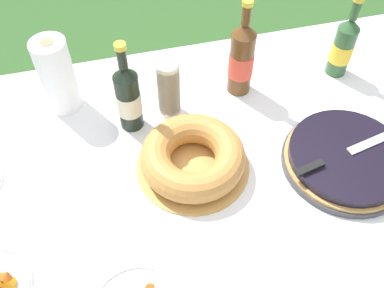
# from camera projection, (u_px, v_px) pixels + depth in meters

# --- Properties ---
(ground_plane) EXTENTS (16.00, 16.00, 0.00)m
(ground_plane) POSITION_uv_depth(u_px,v_px,m) (214.00, 274.00, 1.86)
(ground_plane) COLOR #335B28
(garden_table) EXTENTS (1.79, 1.19, 0.76)m
(garden_table) POSITION_uv_depth(u_px,v_px,m) (223.00, 183.00, 1.32)
(garden_table) COLOR brown
(garden_table) RESTS_ON ground_plane
(tablecloth) EXTENTS (1.80, 1.20, 0.10)m
(tablecloth) POSITION_uv_depth(u_px,v_px,m) (224.00, 174.00, 1.28)
(tablecloth) COLOR white
(tablecloth) RESTS_ON garden_table
(berry_tart) EXTENTS (0.37, 0.37, 0.06)m
(berry_tart) POSITION_uv_depth(u_px,v_px,m) (346.00, 159.00, 1.26)
(berry_tart) COLOR #38383D
(berry_tart) RESTS_ON tablecloth
(serving_knife) EXTENTS (0.37, 0.10, 0.01)m
(serving_knife) POSITION_uv_depth(u_px,v_px,m) (341.00, 155.00, 1.22)
(serving_knife) COLOR silver
(serving_knife) RESTS_ON berry_tart
(bundt_cake) EXTENTS (0.34, 0.34, 0.10)m
(bundt_cake) POSITION_uv_depth(u_px,v_px,m) (193.00, 157.00, 1.24)
(bundt_cake) COLOR tan
(bundt_cake) RESTS_ON tablecloth
(cup_stack) EXTENTS (0.07, 0.07, 0.20)m
(cup_stack) POSITION_uv_depth(u_px,v_px,m) (169.00, 89.00, 1.34)
(cup_stack) COLOR beige
(cup_stack) RESTS_ON tablecloth
(cider_bottle_green) EXTENTS (0.07, 0.07, 0.30)m
(cider_bottle_green) POSITION_uv_depth(u_px,v_px,m) (343.00, 46.00, 1.46)
(cider_bottle_green) COLOR #2D562D
(cider_bottle_green) RESTS_ON tablecloth
(cider_bottle_amber) EXTENTS (0.08, 0.08, 0.34)m
(cider_bottle_amber) POSITION_uv_depth(u_px,v_px,m) (241.00, 59.00, 1.39)
(cider_bottle_amber) COLOR brown
(cider_bottle_amber) RESTS_ON tablecloth
(juice_bottle_red) EXTENTS (0.08, 0.08, 0.32)m
(juice_bottle_red) POSITION_uv_depth(u_px,v_px,m) (128.00, 97.00, 1.29)
(juice_bottle_red) COLOR black
(juice_bottle_red) RESTS_ON tablecloth
(paper_towel_roll) EXTENTS (0.11, 0.11, 0.26)m
(paper_towel_roll) POSITION_uv_depth(u_px,v_px,m) (57.00, 76.00, 1.34)
(paper_towel_roll) COLOR white
(paper_towel_roll) RESTS_ON tablecloth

